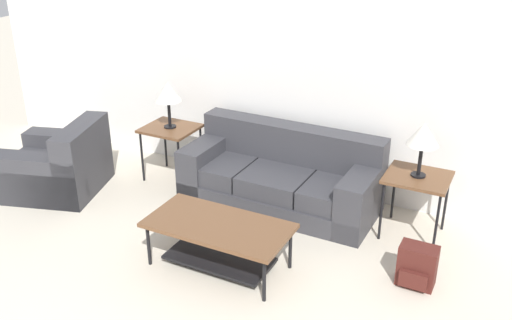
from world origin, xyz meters
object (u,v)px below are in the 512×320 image
side_table_right (417,182)px  table_lamp_right (423,135)px  table_lamp_left (168,92)px  couch (281,178)px  side_table_left (171,132)px  backpack (417,266)px  armchair (59,167)px  coffee_table (219,235)px

side_table_right → table_lamp_right: (-0.00, -0.00, 0.48)m
table_lamp_left → couch: bearing=-0.1°
side_table_left → side_table_right: same height
side_table_left → backpack: (3.05, -0.80, -0.39)m
armchair → backpack: size_ratio=3.25×
armchair → backpack: (4.00, 0.04, -0.10)m
couch → coffee_table: 1.33m
side_table_left → backpack: 3.18m
table_lamp_left → table_lamp_right: bearing=0.0°
armchair → table_lamp_right: table_lamp_right is taller
couch → coffee_table: bearing=-90.0°
coffee_table → side_table_left: bearing=136.8°
side_table_left → table_lamp_left: size_ratio=1.18×
coffee_table → side_table_left: (-1.41, 1.33, 0.25)m
couch → armchair: (-2.37, -0.84, -0.01)m
armchair → side_table_left: size_ratio=1.90×
side_table_right → table_lamp_left: 2.87m
backpack → table_lamp_left: bearing=165.2°
table_lamp_left → backpack: 3.27m
coffee_table → side_table_right: (1.41, 1.33, 0.25)m
table_lamp_right → backpack: table_lamp_right is taller
side_table_left → side_table_right: size_ratio=1.00×
coffee_table → armchair: bearing=168.4°
coffee_table → side_table_left: 1.96m
couch → backpack: 1.82m
coffee_table → table_lamp_right: table_lamp_right is taller
coffee_table → backpack: 1.72m
side_table_right → table_lamp_right: bearing=-135.0°
backpack → couch: bearing=153.9°
couch → table_lamp_left: (-1.41, 0.00, 0.76)m
side_table_left → side_table_right: bearing=0.0°
table_lamp_left → table_lamp_right: same height
side_table_left → table_lamp_left: bearing=-63.4°
side_table_left → side_table_right: 2.83m
table_lamp_left → backpack: size_ratio=1.44×
armchair → coffee_table: bearing=-11.6°
side_table_left → table_lamp_left: 0.48m
armchair → side_table_right: 3.88m
couch → armchair: 2.51m
couch → side_table_left: (-1.41, 0.00, 0.28)m
couch → side_table_left: couch is taller
couch → table_lamp_left: size_ratio=3.87×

